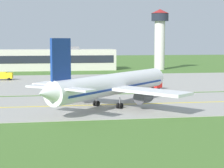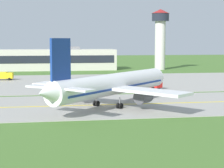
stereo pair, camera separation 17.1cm
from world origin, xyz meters
The scene contains 9 objects.
ground_plane centered at (0.00, 0.00, 0.00)m, with size 500.00×500.00×0.00m, color #47702D.
taxiway_strip centered at (0.00, 0.00, 0.05)m, with size 240.00×28.00×0.10m, color #9E9B93.
apron_pad centered at (10.00, 42.00, 0.05)m, with size 140.00×52.00×0.10m, color #9E9B93.
taxiway_centreline centered at (0.00, 0.00, 0.11)m, with size 220.00×0.60×0.01m, color yellow.
airplane_lead centered at (1.01, -1.70, 4.13)m, with size 30.38×32.03×12.70m.
service_truck_baggage centered at (-24.65, 52.07, 1.53)m, with size 6.21×2.91×2.60m.
service_truck_catering centered at (14.91, 22.81, 1.53)m, with size 5.02×6.14×2.60m.
terminal_building centered at (-10.93, 93.68, 4.30)m, with size 56.52×13.19×9.77m.
control_tower centered at (36.07, 88.51, 15.35)m, with size 7.60×7.60×25.35m.
Camera 2 is at (-10.72, -74.27, 12.37)m, focal length 63.68 mm.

